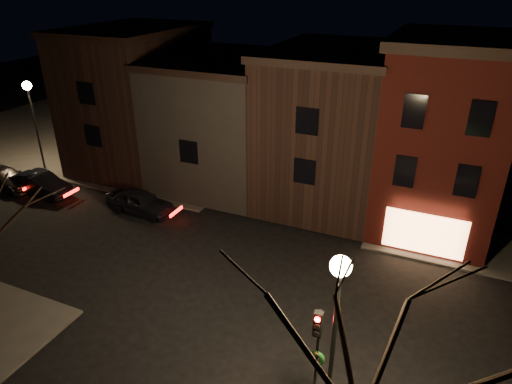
# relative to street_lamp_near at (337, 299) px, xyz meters

# --- Properties ---
(ground) EXTENTS (120.00, 120.00, 0.00)m
(ground) POSITION_rel_street_lamp_near_xyz_m (-6.20, 6.00, -5.18)
(ground) COLOR black
(ground) RESTS_ON ground
(sidewalk_far_left) EXTENTS (30.00, 30.00, 0.12)m
(sidewalk_far_left) POSITION_rel_street_lamp_near_xyz_m (-26.20, 26.00, -5.12)
(sidewalk_far_left) COLOR #2D2B28
(sidewalk_far_left) RESTS_ON ground
(corner_building) EXTENTS (6.50, 8.50, 10.50)m
(corner_building) POSITION_rel_street_lamp_near_xyz_m (1.80, 15.47, 0.22)
(corner_building) COLOR #410F0B
(corner_building) RESTS_ON ground
(row_building_a) EXTENTS (7.30, 10.30, 9.40)m
(row_building_a) POSITION_rel_street_lamp_near_xyz_m (-4.70, 16.50, -0.34)
(row_building_a) COLOR black
(row_building_a) RESTS_ON ground
(row_building_b) EXTENTS (7.80, 10.30, 8.40)m
(row_building_b) POSITION_rel_street_lamp_near_xyz_m (-11.95, 16.50, -0.85)
(row_building_b) COLOR black
(row_building_b) RESTS_ON ground
(row_building_c) EXTENTS (7.30, 10.30, 9.90)m
(row_building_c) POSITION_rel_street_lamp_near_xyz_m (-19.20, 16.50, -0.09)
(row_building_c) COLOR black
(row_building_c) RESTS_ON ground
(street_lamp_near) EXTENTS (0.60, 0.60, 6.48)m
(street_lamp_near) POSITION_rel_street_lamp_near_xyz_m (0.00, 0.00, 0.00)
(street_lamp_near) COLOR black
(street_lamp_near) RESTS_ON sidewalk_near_right
(street_lamp_far) EXTENTS (0.60, 0.60, 6.48)m
(street_lamp_far) POSITION_rel_street_lamp_near_xyz_m (-25.20, 12.20, 0.00)
(street_lamp_far) COLOR black
(street_lamp_far) RESTS_ON sidewalk_far_left
(traffic_signal) EXTENTS (0.58, 0.38, 4.05)m
(traffic_signal) POSITION_rel_street_lamp_near_xyz_m (-0.60, 0.49, -2.37)
(traffic_signal) COLOR black
(traffic_signal) RESTS_ON sidewalk_near_right
(bare_tree_right) EXTENTS (6.40, 6.40, 8.50)m
(bare_tree_right) POSITION_rel_street_lamp_near_xyz_m (1.30, -2.50, 0.97)
(bare_tree_right) COLOR black
(bare_tree_right) RESTS_ON sidewalk_near_right
(parked_car_a) EXTENTS (4.38, 1.88, 1.47)m
(parked_car_a) POSITION_rel_street_lamp_near_xyz_m (-14.49, 9.60, -4.44)
(parked_car_a) COLOR black
(parked_car_a) RESTS_ON ground
(parked_car_b) EXTENTS (4.57, 1.92, 1.47)m
(parked_car_b) POSITION_rel_street_lamp_near_xyz_m (-22.07, 9.07, -4.44)
(parked_car_b) COLOR black
(parked_car_b) RESTS_ON ground
(parked_car_c) EXTENTS (4.89, 2.04, 1.41)m
(parked_car_c) POSITION_rel_street_lamp_near_xyz_m (-25.17, 8.77, -4.47)
(parked_car_c) COLOR black
(parked_car_c) RESTS_ON ground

